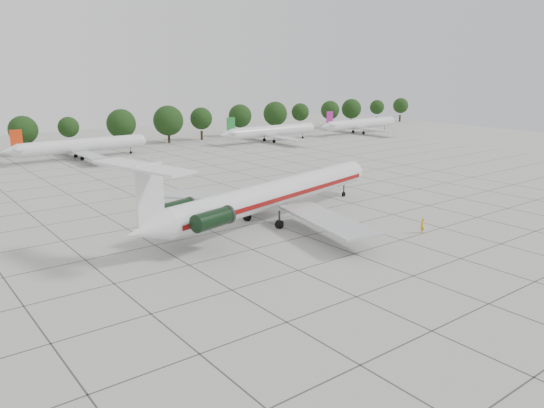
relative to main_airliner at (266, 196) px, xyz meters
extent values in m
plane|color=#A5A69E|center=(0.53, -7.32, -3.71)|extent=(260.00, 260.00, 0.00)
cube|color=#383838|center=(0.53, 7.68, -3.70)|extent=(170.00, 170.00, 0.02)
cylinder|color=silver|center=(2.42, 0.58, -0.03)|extent=(37.56, 12.16, 3.46)
sphere|color=silver|center=(20.80, 4.97, -0.03)|extent=(3.46, 3.46, 3.46)
cone|color=silver|center=(-18.51, -4.43, -0.03)|extent=(5.91, 4.59, 3.46)
cube|color=maroon|center=(2.01, 2.28, -0.30)|extent=(35.74, 8.61, 0.58)
cube|color=maroon|center=(2.83, -1.13, -0.30)|extent=(35.74, 8.61, 0.58)
cube|color=#B7BABC|center=(-2.33, 9.16, -1.45)|extent=(13.57, 15.33, 0.31)
cube|color=#B7BABC|center=(2.07, -9.22, -1.45)|extent=(7.88, 16.39, 0.31)
cube|color=black|center=(-12.93, -0.66, 0.28)|extent=(2.56, 1.86, 0.26)
cylinder|color=black|center=(-13.10, 0.05, 0.28)|extent=(5.36, 3.11, 1.99)
cube|color=black|center=(-11.83, -5.26, 0.28)|extent=(2.56, 1.86, 0.26)
cylinder|color=black|center=(-11.66, -5.97, 0.28)|extent=(5.36, 3.11, 1.99)
cube|color=silver|center=(-18.00, -4.30, 3.64)|extent=(3.34, 1.07, 6.30)
cube|color=silver|center=(-18.71, -4.48, 6.58)|extent=(5.99, 12.98, 0.23)
cylinder|color=black|center=(18.75, 4.49, -2.71)|extent=(0.25, 0.25, 1.99)
cylinder|color=black|center=(18.75, 4.49, -3.34)|extent=(0.78, 0.46, 0.73)
cylinder|color=black|center=(-1.28, 2.50, -2.34)|extent=(0.30, 0.30, 1.89)
cylinder|color=black|center=(-1.28, 2.50, -3.18)|extent=(1.17, 0.86, 1.05)
cylinder|color=black|center=(-0.01, -2.81, -2.34)|extent=(0.30, 0.30, 1.89)
cylinder|color=black|center=(-0.01, -2.81, -3.18)|extent=(1.17, 0.86, 1.05)
imported|color=#E29F0D|center=(12.74, -15.07, -2.76)|extent=(0.78, 0.61, 1.90)
cylinder|color=silver|center=(-1.79, 66.03, -0.71)|extent=(27.20, 3.00, 3.00)
cube|color=#B7BABC|center=(-2.79, 66.03, -1.91)|extent=(3.50, 27.20, 0.25)
cube|color=red|center=(-15.23, 66.03, 1.89)|extent=(2.40, 0.25, 3.60)
cylinder|color=black|center=(-2.79, 68.23, -3.31)|extent=(0.80, 0.45, 0.80)
cylinder|color=black|center=(-2.79, 63.83, -3.31)|extent=(0.80, 0.45, 0.80)
cylinder|color=silver|center=(48.95, 62.39, -0.71)|extent=(27.20, 3.00, 3.00)
cube|color=#B7BABC|center=(47.95, 62.39, -1.91)|extent=(3.50, 27.20, 0.25)
cube|color=#1A752B|center=(35.51, 62.39, 1.89)|extent=(2.40, 0.25, 3.60)
cylinder|color=black|center=(47.95, 64.59, -3.31)|extent=(0.80, 0.45, 0.80)
cylinder|color=black|center=(47.95, 60.19, -3.31)|extent=(0.80, 0.45, 0.80)
cylinder|color=silver|center=(82.76, 61.02, -0.71)|extent=(27.20, 3.00, 3.00)
cube|color=#B7BABC|center=(81.76, 61.02, -1.91)|extent=(3.50, 27.20, 0.25)
cube|color=#951B77|center=(69.32, 61.02, 1.89)|extent=(2.40, 0.25, 3.60)
cylinder|color=black|center=(81.76, 63.22, -3.31)|extent=(0.80, 0.45, 0.80)
cylinder|color=black|center=(81.76, 58.82, -3.31)|extent=(0.80, 0.45, 0.80)
cylinder|color=#332114|center=(-11.16, 77.68, -2.46)|extent=(0.70, 0.70, 2.50)
sphere|color=black|center=(-11.16, 77.68, 2.29)|extent=(6.50, 6.50, 6.50)
cylinder|color=#332114|center=(-0.97, 77.68, -2.46)|extent=(0.70, 0.70, 2.50)
sphere|color=black|center=(-0.97, 77.68, 2.29)|extent=(4.93, 4.93, 4.93)
cylinder|color=#332114|center=(12.22, 77.68, -2.46)|extent=(0.70, 0.70, 2.50)
sphere|color=black|center=(12.22, 77.68, 2.29)|extent=(7.40, 7.40, 7.40)
cylinder|color=#332114|center=(25.41, 77.68, -2.46)|extent=(0.70, 0.70, 2.50)
sphere|color=black|center=(25.41, 77.68, 2.29)|extent=(8.08, 8.08, 8.08)
cylinder|color=#332114|center=(35.60, 77.68, -2.46)|extent=(0.70, 0.70, 2.50)
sphere|color=black|center=(35.60, 77.68, 2.29)|extent=(6.17, 6.17, 6.17)
cylinder|color=#332114|center=(48.79, 77.68, -2.46)|extent=(0.70, 0.70, 2.50)
sphere|color=black|center=(48.79, 77.68, 2.29)|extent=(6.82, 6.82, 6.82)
cylinder|color=#332114|center=(61.98, 77.68, -2.46)|extent=(0.70, 0.70, 2.50)
sphere|color=black|center=(61.98, 77.68, 2.29)|extent=(7.44, 7.44, 7.44)
cylinder|color=#332114|center=(72.17, 77.68, -2.46)|extent=(0.70, 0.70, 2.50)
sphere|color=black|center=(72.17, 77.68, 2.29)|extent=(5.66, 5.66, 5.66)
cylinder|color=#332114|center=(85.36, 77.68, -2.46)|extent=(0.70, 0.70, 2.50)
sphere|color=black|center=(85.36, 77.68, 2.29)|extent=(6.25, 6.25, 6.25)
cylinder|color=#332114|center=(95.55, 77.68, -2.46)|extent=(0.70, 0.70, 2.50)
sphere|color=black|center=(95.55, 77.68, 2.29)|extent=(6.79, 6.79, 6.79)
cylinder|color=#332114|center=(108.74, 77.68, -2.46)|extent=(0.70, 0.70, 2.50)
sphere|color=black|center=(108.74, 77.68, 2.29)|extent=(5.16, 5.16, 5.16)
cylinder|color=#332114|center=(121.93, 77.68, -2.46)|extent=(0.70, 0.70, 2.50)
sphere|color=black|center=(121.93, 77.68, 2.29)|extent=(5.68, 5.68, 5.68)
camera|label=1|loc=(-40.02, -53.31, 16.06)|focal=35.00mm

